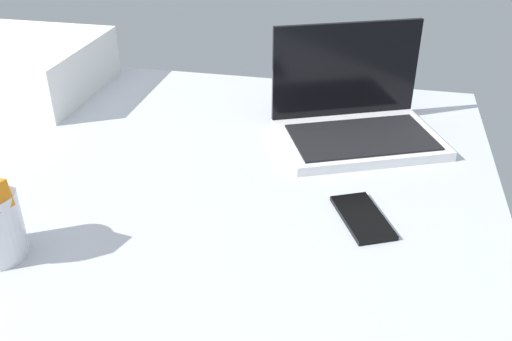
{
  "coord_description": "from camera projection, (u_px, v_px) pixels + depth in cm",
  "views": [
    {
      "loc": [
        64.03,
        -74.79,
        73.84
      ],
      "look_at": [
        45.9,
        9.72,
        24.0
      ],
      "focal_mm": 40.03,
      "sensor_mm": 36.0,
      "label": 1
    }
  ],
  "objects": [
    {
      "name": "bed_mattress",
      "position": [
        7.0,
        239.0,
        1.07
      ],
      "size": [
        180.0,
        140.0,
        18.0
      ],
      "primitive_type": "cube",
      "color": "#B7BCC6",
      "rests_on": "ground"
    },
    {
      "name": "cell_phone",
      "position": [
        362.0,
        217.0,
        0.97
      ],
      "size": [
        12.08,
        15.56,
        0.8
      ],
      "primitive_type": "cube",
      "rotation": [
        0.0,
        0.0,
        3.58
      ],
      "color": "black",
      "rests_on": "bed_mattress"
    },
    {
      "name": "laptop",
      "position": [
        355.0,
        119.0,
        1.22
      ],
      "size": [
        39.39,
        34.13,
        23.0
      ],
      "rotation": [
        0.0,
        0.0,
        0.4
      ],
      "color": "silver",
      "rests_on": "bed_mattress"
    }
  ]
}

